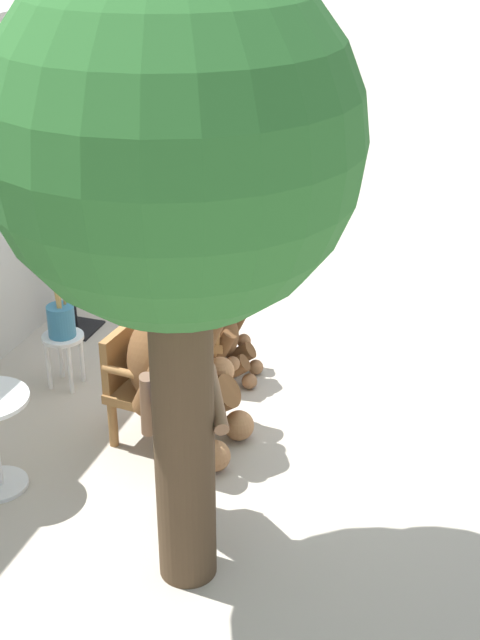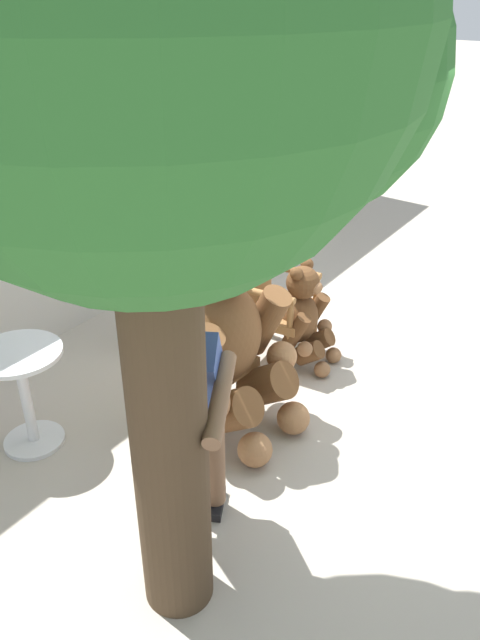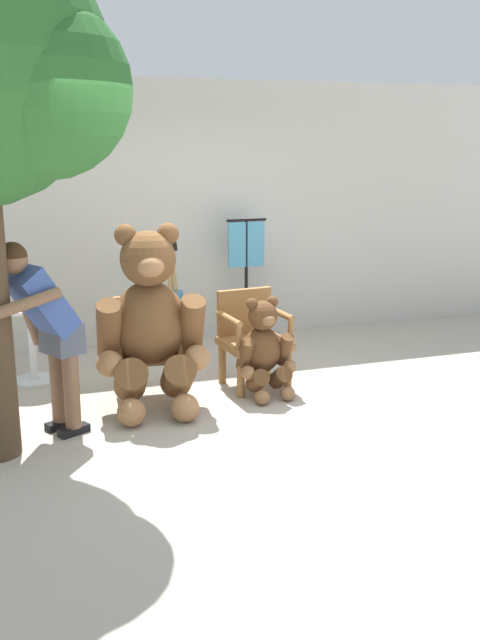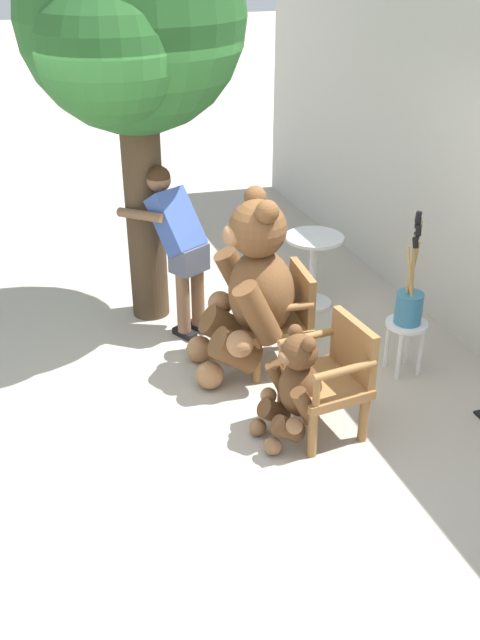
# 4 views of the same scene
# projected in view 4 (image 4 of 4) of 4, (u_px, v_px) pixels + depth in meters

# --- Properties ---
(ground_plane) EXTENTS (60.00, 60.00, 0.00)m
(ground_plane) POSITION_uv_depth(u_px,v_px,m) (225.00, 408.00, 5.52)
(ground_plane) COLOR #B2A899
(wooden_chair_left) EXTENTS (0.60, 0.57, 0.86)m
(wooden_chair_left) POSITION_uv_depth(u_px,v_px,m) (282.00, 315.00, 5.88)
(wooden_chair_left) COLOR olive
(wooden_chair_left) RESTS_ON ground
(wooden_chair_right) EXTENTS (0.61, 0.57, 0.86)m
(wooden_chair_right) POSITION_uv_depth(u_px,v_px,m) (332.00, 375.00, 5.09)
(wooden_chair_right) COLOR olive
(wooden_chair_right) RESTS_ON ground
(teddy_bear_large) EXTENTS (0.92, 0.90, 1.53)m
(teddy_bear_large) POSITION_uv_depth(u_px,v_px,m) (251.00, 288.00, 5.68)
(teddy_bear_large) COLOR brown
(teddy_bear_large) RESTS_ON ground
(teddy_bear_small) EXTENTS (0.53, 0.51, 0.87)m
(teddy_bear_small) POSITION_uv_depth(u_px,v_px,m) (295.00, 387.00, 5.01)
(teddy_bear_small) COLOR brown
(teddy_bear_small) RESTS_ON ground
(person_visitor) EXTENTS (0.70, 0.71, 1.50)m
(person_visitor) POSITION_uv_depth(u_px,v_px,m) (178.00, 238.00, 6.21)
(person_visitor) COLOR black
(person_visitor) RESTS_ON ground
(white_stool) EXTENTS (0.34, 0.34, 0.46)m
(white_stool) POSITION_uv_depth(u_px,v_px,m) (405.00, 333.00, 5.83)
(white_stool) COLOR white
(white_stool) RESTS_ON ground
(brush_bucket) EXTENTS (0.22, 0.22, 0.94)m
(brush_bucket) POSITION_uv_depth(u_px,v_px,m) (409.00, 300.00, 5.68)
(brush_bucket) COLOR teal
(brush_bucket) RESTS_ON white_stool
(round_side_table) EXTENTS (0.56, 0.56, 0.72)m
(round_side_table) POSITION_uv_depth(u_px,v_px,m) (313.00, 263.00, 6.86)
(round_side_table) COLOR silver
(round_side_table) RESTS_ON ground
(patio_tree) EXTENTS (1.94, 1.85, 3.59)m
(patio_tree) POSITION_uv_depth(u_px,v_px,m) (128.00, 28.00, 5.60)
(patio_tree) COLOR #473523
(patio_tree) RESTS_ON ground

